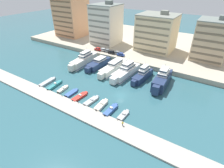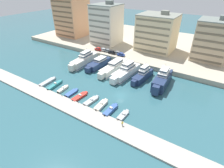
# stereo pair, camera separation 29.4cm
# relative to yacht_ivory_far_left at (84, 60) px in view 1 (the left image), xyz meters

# --- Properties ---
(ground_plane) EXTENTS (400.00, 400.00, 0.00)m
(ground_plane) POSITION_rel_yacht_ivory_far_left_xyz_m (30.10, -14.76, -2.34)
(ground_plane) COLOR #2D5B66
(quay_promenade) EXTENTS (180.00, 70.00, 2.25)m
(quay_promenade) POSITION_rel_yacht_ivory_far_left_xyz_m (30.10, 46.66, -1.22)
(quay_promenade) COLOR #ADA38E
(quay_promenade) RESTS_ON ground
(pier_dock) EXTENTS (120.00, 6.23, 0.58)m
(pier_dock) POSITION_rel_yacht_ivory_far_left_xyz_m (30.10, -30.33, -2.06)
(pier_dock) COLOR #A8A399
(pier_dock) RESTS_ON ground
(yacht_ivory_far_left) EXTENTS (5.40, 21.12, 8.07)m
(yacht_ivory_far_left) POSITION_rel_yacht_ivory_far_left_xyz_m (0.00, 0.00, 0.00)
(yacht_ivory_far_left) COLOR silver
(yacht_ivory_far_left) RESTS_ON ground
(yacht_navy_left) EXTENTS (4.91, 17.87, 6.06)m
(yacht_navy_left) POSITION_rel_yacht_ivory_far_left_xyz_m (8.02, 1.51, -0.63)
(yacht_navy_left) COLOR navy
(yacht_navy_left) RESTS_ON ground
(yacht_ivory_mid_left) EXTENTS (5.00, 21.61, 6.43)m
(yacht_ivory_mid_left) POSITION_rel_yacht_ivory_far_left_xyz_m (16.92, 1.51, -0.46)
(yacht_ivory_mid_left) COLOR silver
(yacht_ivory_mid_left) RESTS_ON ground
(yacht_white_center_left) EXTENTS (6.18, 20.58, 7.81)m
(yacht_white_center_left) POSITION_rel_yacht_ivory_far_left_xyz_m (24.21, 0.33, -0.15)
(yacht_white_center_left) COLOR white
(yacht_white_center_left) RESTS_ON ground
(yacht_navy_center) EXTENTS (4.75, 16.15, 7.71)m
(yacht_navy_center) POSITION_rel_yacht_ivory_far_left_xyz_m (31.88, 1.39, -0.24)
(yacht_navy_center) COLOR navy
(yacht_navy_center) RESTS_ON ground
(yacht_navy_center_right) EXTENTS (5.63, 18.68, 8.78)m
(yacht_navy_center_right) POSITION_rel_yacht_ivory_far_left_xyz_m (40.62, 0.97, 0.31)
(yacht_navy_center_right) COLOR navy
(yacht_navy_center_right) RESTS_ON ground
(motorboat_grey_far_left) EXTENTS (2.61, 8.64, 0.91)m
(motorboat_grey_far_left) POSITION_rel_yacht_ivory_far_left_xyz_m (-0.54, -23.36, -1.89)
(motorboat_grey_far_left) COLOR #9EA3A8
(motorboat_grey_far_left) RESTS_ON ground
(motorboat_teal_left) EXTENTS (2.46, 8.41, 1.51)m
(motorboat_teal_left) POSITION_rel_yacht_ivory_far_left_xyz_m (4.19, -23.58, -1.82)
(motorboat_teal_left) COLOR teal
(motorboat_teal_left) RESTS_ON ground
(motorboat_cream_mid_left) EXTENTS (1.96, 6.00, 1.34)m
(motorboat_cream_mid_left) POSITION_rel_yacht_ivory_far_left_xyz_m (9.06, -23.84, -1.88)
(motorboat_cream_mid_left) COLOR beige
(motorboat_cream_mid_left) RESTS_ON ground
(motorboat_blue_center_left) EXTENTS (2.15, 6.37, 0.84)m
(motorboat_blue_center_left) POSITION_rel_yacht_ivory_far_left_xyz_m (13.80, -23.90, -1.95)
(motorboat_blue_center_left) COLOR #33569E
(motorboat_blue_center_left) RESTS_ON ground
(motorboat_red_center) EXTENTS (2.60, 7.51, 1.26)m
(motorboat_red_center) POSITION_rel_yacht_ivory_far_left_xyz_m (18.07, -24.05, -1.93)
(motorboat_red_center) COLOR red
(motorboat_red_center) RESTS_ON ground
(motorboat_grey_center_right) EXTENTS (2.60, 7.21, 1.27)m
(motorboat_grey_center_right) POSITION_rel_yacht_ivory_far_left_xyz_m (23.30, -23.83, -1.93)
(motorboat_grey_center_right) COLOR #9EA3A8
(motorboat_grey_center_right) RESTS_ON ground
(motorboat_cream_mid_right) EXTENTS (2.42, 7.15, 1.49)m
(motorboat_cream_mid_right) POSITION_rel_yacht_ivory_far_left_xyz_m (27.82, -24.01, -1.84)
(motorboat_cream_mid_right) COLOR beige
(motorboat_cream_mid_right) RESTS_ON ground
(motorboat_blue_right) EXTENTS (1.98, 7.43, 1.57)m
(motorboat_blue_right) POSITION_rel_yacht_ivory_far_left_xyz_m (32.05, -24.50, -1.80)
(motorboat_blue_right) COLOR #33569E
(motorboat_blue_right) RESTS_ON ground
(motorboat_grey_far_right) EXTENTS (2.02, 5.96, 1.25)m
(motorboat_grey_far_right) POSITION_rel_yacht_ivory_far_left_xyz_m (36.74, -24.33, -1.96)
(motorboat_grey_far_right) COLOR #9EA3A8
(motorboat_grey_far_right) RESTS_ON ground
(car_red_far_left) EXTENTS (4.13, 1.99, 1.80)m
(car_red_far_left) POSITION_rel_yacht_ivory_far_left_xyz_m (-1.97, 14.76, 0.89)
(car_red_far_left) COLOR red
(car_red_far_left) RESTS_ON quay_promenade
(car_silver_left) EXTENTS (4.16, 2.05, 1.80)m
(car_silver_left) POSITION_rel_yacht_ivory_far_left_xyz_m (1.07, 15.54, 0.89)
(car_silver_left) COLOR #B7BCC1
(car_silver_left) RESTS_ON quay_promenade
(car_grey_mid_left) EXTENTS (4.14, 2.00, 1.80)m
(car_grey_mid_left) POSITION_rel_yacht_ivory_far_left_xyz_m (4.03, 15.49, 0.89)
(car_grey_mid_left) COLOR slate
(car_grey_mid_left) RESTS_ON quay_promenade
(car_black_center_left) EXTENTS (4.13, 1.97, 1.80)m
(car_black_center_left) POSITION_rel_yacht_ivory_far_left_xyz_m (7.35, 14.83, 0.89)
(car_black_center_left) COLOR black
(car_black_center_left) RESTS_ON quay_promenade
(car_grey_center) EXTENTS (4.12, 1.97, 1.80)m
(car_grey_center) POSITION_rel_yacht_ivory_far_left_xyz_m (10.38, 15.54, 0.89)
(car_grey_center) COLOR slate
(car_grey_center) RESTS_ON quay_promenade
(car_blue_center_right) EXTENTS (4.21, 2.16, 1.80)m
(car_blue_center_right) POSITION_rel_yacht_ivory_far_left_xyz_m (13.30, 14.64, 0.89)
(car_blue_center_right) COLOR #28428E
(car_blue_center_right) RESTS_ON quay_promenade
(apartment_block_far_left) EXTENTS (19.46, 18.27, 27.22)m
(apartment_block_far_left) POSITION_rel_yacht_ivory_far_left_xyz_m (-37.14, 31.99, 12.56)
(apartment_block_far_left) COLOR tan
(apartment_block_far_left) RESTS_ON quay_promenade
(apartment_block_left) EXTENTS (15.93, 15.81, 25.03)m
(apartment_block_left) POSITION_rel_yacht_ivory_far_left_xyz_m (-6.19, 29.68, 11.48)
(apartment_block_left) COLOR silver
(apartment_block_left) RESTS_ON quay_promenade
(apartment_block_mid_left) EXTENTS (20.34, 17.74, 21.53)m
(apartment_block_mid_left) POSITION_rel_yacht_ivory_far_left_xyz_m (24.71, 34.66, 9.72)
(apartment_block_mid_left) COLOR beige
(apartment_block_mid_left) RESTS_ON quay_promenade
(apartment_block_center_left) EXTENTS (15.48, 15.17, 21.50)m
(apartment_block_center_left) POSITION_rel_yacht_ivory_far_left_xyz_m (52.58, 35.14, 9.72)
(apartment_block_center_left) COLOR #C6AD89
(apartment_block_center_left) RESTS_ON quay_promenade
(pedestrian_near_edge) EXTENTS (0.41, 0.53, 1.58)m
(pedestrian_near_edge) POSITION_rel_yacht_ivory_far_left_xyz_m (38.88, -28.64, -0.83)
(pedestrian_near_edge) COLOR #4C515B
(pedestrian_near_edge) RESTS_ON pier_dock
(bollard_west) EXTENTS (0.20, 0.20, 0.61)m
(bollard_west) POSITION_rel_yacht_ivory_far_left_xyz_m (12.44, -27.46, -1.44)
(bollard_west) COLOR #2D2D33
(bollard_west) RESTS_ON pier_dock
(bollard_west_mid) EXTENTS (0.20, 0.20, 0.61)m
(bollard_west_mid) POSITION_rel_yacht_ivory_far_left_xyz_m (20.40, -27.46, -1.44)
(bollard_west_mid) COLOR #2D2D33
(bollard_west_mid) RESTS_ON pier_dock
(bollard_east_mid) EXTENTS (0.20, 0.20, 0.61)m
(bollard_east_mid) POSITION_rel_yacht_ivory_far_left_xyz_m (28.35, -27.46, -1.44)
(bollard_east_mid) COLOR #2D2D33
(bollard_east_mid) RESTS_ON pier_dock
(bollard_east) EXTENTS (0.20, 0.20, 0.61)m
(bollard_east) POSITION_rel_yacht_ivory_far_left_xyz_m (36.31, -27.46, -1.44)
(bollard_east) COLOR #2D2D33
(bollard_east) RESTS_ON pier_dock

